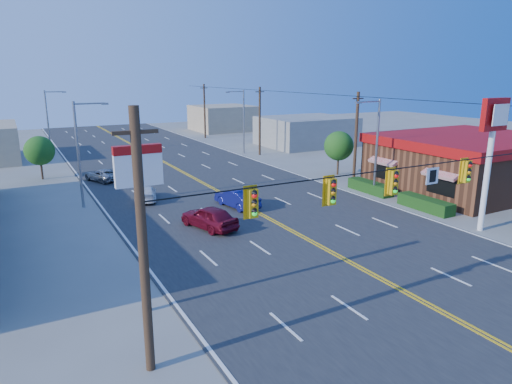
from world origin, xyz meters
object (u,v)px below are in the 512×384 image
pizza_hut_sign (140,195)px  car_silver (102,176)px  kfc_pylon (492,138)px  car_blue (237,199)px  signal_span (410,192)px  car_white (146,194)px  car_magenta (209,218)px  kfc (468,162)px

pizza_hut_sign → car_silver: (2.94, 26.27, -4.62)m
kfc_pylon → car_blue: size_ratio=1.99×
signal_span → car_blue: bearing=92.0°
kfc_pylon → car_white: kfc_pylon is taller
pizza_hut_sign → car_white: (4.73, 17.46, -4.62)m
car_magenta → signal_span: bearing=92.4°
car_white → car_silver: size_ratio=0.96×
pizza_hut_sign → car_silver: bearing=83.6°
kfc → car_white: (-26.17, 9.46, -1.82)m
kfc_pylon → pizza_hut_sign: kfc_pylon is taller
pizza_hut_sign → car_blue: bearing=49.9°
signal_span → car_blue: size_ratio=5.70×
signal_span → car_white: size_ratio=6.26×
signal_span → car_silver: bearing=104.7°
kfc_pylon → car_white: bearing=134.7°
car_blue → car_white: car_blue is taller
pizza_hut_sign → car_magenta: (6.53, 8.69, -4.43)m
car_magenta → car_white: size_ratio=1.13×
kfc → car_silver: (-27.96, 18.27, -1.82)m
signal_span → kfc: (20.02, 12.00, -2.51)m
kfc_pylon → car_silver: (-19.06, 26.27, -5.48)m
car_silver → kfc: bearing=124.2°
car_magenta → kfc: bearing=161.8°
signal_span → car_magenta: 14.04m
car_white → car_blue: bearing=152.2°
signal_span → kfc: bearing=30.9°
car_blue → car_silver: 15.86m
car_blue → pizza_hut_sign: bearing=41.4°
signal_span → car_magenta: size_ratio=5.52×
car_white → car_silver: bearing=-63.1°
car_silver → signal_span: bearing=82.0°
car_silver → car_magenta: bearing=78.9°
pizza_hut_sign → car_blue: size_ratio=1.60×
kfc → car_silver: size_ratio=4.03×
car_white → signal_span: bearing=121.4°
car_white → kfc: bearing=175.6°
signal_span → car_white: signal_span is taller
signal_span → pizza_hut_sign: 11.60m
kfc_pylon → car_blue: kfc_pylon is taller
signal_span → car_white: 22.74m
signal_span → kfc: size_ratio=1.49×
kfc → kfc_pylon: bearing=-138.0°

